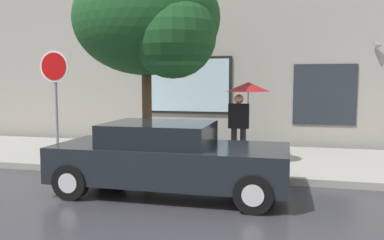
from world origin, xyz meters
TOP-DOWN VIEW (x-y plane):
  - ground_plane at (0.00, 0.00)m, footprint 60.00×60.00m
  - sidewalk at (0.00, 3.00)m, footprint 20.00×4.00m
  - building_facade at (-0.01, 5.50)m, footprint 20.00×0.67m
  - parked_car at (-0.60, -0.07)m, footprint 4.31×1.84m
  - pedestrian_with_umbrella at (0.56, 2.35)m, footprint 1.02×1.02m
  - street_tree at (-1.56, 1.77)m, footprint 3.48×2.96m
  - stop_sign at (-3.96, 1.54)m, footprint 0.76×0.10m

SIDE VIEW (x-z plane):
  - ground_plane at x=0.00m, z-range 0.00..0.00m
  - sidewalk at x=0.00m, z-range 0.00..0.15m
  - parked_car at x=-0.60m, z-range 0.00..1.33m
  - pedestrian_with_umbrella at x=0.56m, z-range 0.73..2.65m
  - stop_sign at x=-3.96m, z-range 0.70..3.38m
  - street_tree at x=-1.56m, z-range 1.09..5.79m
  - building_facade at x=-0.01m, z-range -0.02..6.98m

